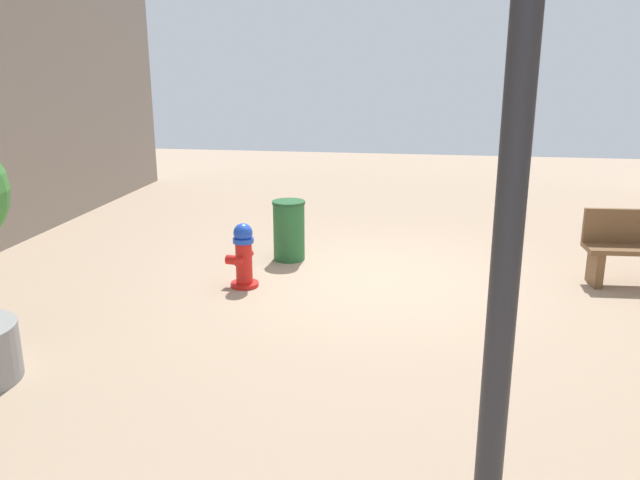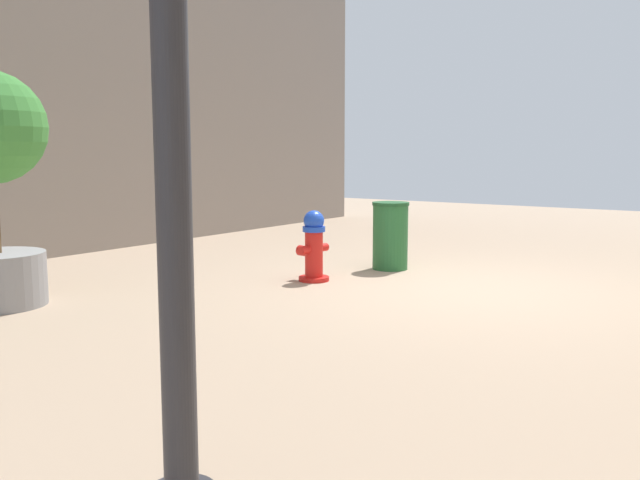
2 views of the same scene
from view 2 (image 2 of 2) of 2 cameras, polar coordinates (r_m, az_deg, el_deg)
ground_plane at (r=7.53m, az=11.88°, el=-4.09°), size 23.40×23.40×0.00m
fire_hydrant at (r=7.81m, az=-0.55°, el=-0.50°), size 0.42×0.44×0.82m
trash_bin at (r=8.64m, az=5.92°, el=0.37°), size 0.47×0.47×0.85m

